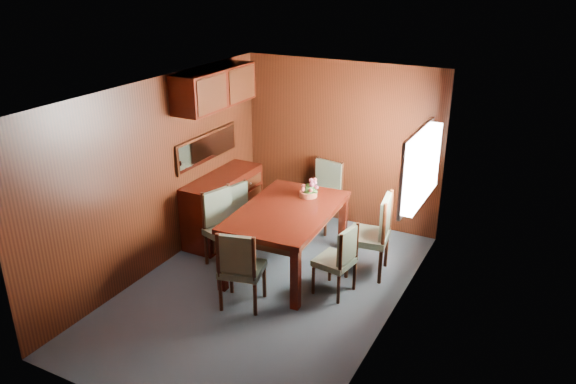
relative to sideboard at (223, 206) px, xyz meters
The scene contains 11 objects.
ground 1.66m from the sideboard, 38.66° to the right, with size 4.50×4.50×0.00m, color #303B42.
room_shell 1.78m from the sideboard, 30.23° to the right, with size 3.06×4.52×2.41m.
sideboard is the anchor object (origin of this frame).
dining_table 1.32m from the sideboard, 18.66° to the right, with size 1.18×1.80×0.82m.
chair_left_near 0.81m from the sideboard, 56.09° to the right, with size 0.58×0.59×1.00m.
chair_left_far 0.38m from the sideboard, 13.62° to the right, with size 0.48×0.49×0.87m.
chair_right_near 2.17m from the sideboard, 18.28° to the right, with size 0.46×0.48×0.88m.
chair_right_far 2.26m from the sideboard, ahead, with size 0.55×0.57×1.06m.
chair_head 1.89m from the sideboard, 50.77° to the right, with size 0.56×0.54×0.97m.
chair_foot 1.48m from the sideboard, 39.12° to the left, with size 0.54×0.53×1.00m.
flower_centerpiece 1.38m from the sideboard, ahead, with size 0.25×0.25×0.25m.
Camera 1 is at (2.92, -5.03, 3.65)m, focal length 35.00 mm.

